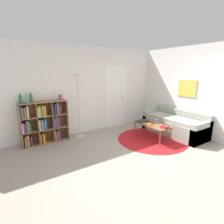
# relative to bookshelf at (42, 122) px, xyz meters

# --- Properties ---
(ground_plane) EXTENTS (14.00, 14.00, 0.00)m
(ground_plane) POSITION_rel_bookshelf_xyz_m (1.62, -2.48, -0.56)
(ground_plane) COLOR gray
(wall_back) EXTENTS (7.57, 0.11, 2.60)m
(wall_back) POSITION_rel_bookshelf_xyz_m (1.65, 0.21, 0.72)
(wall_back) COLOR silver
(wall_back) RESTS_ON ground_plane
(wall_right) EXTENTS (0.08, 5.67, 2.60)m
(wall_right) POSITION_rel_bookshelf_xyz_m (3.93, -1.15, 0.74)
(wall_right) COLOR silver
(wall_right) RESTS_ON ground_plane
(rug) EXTENTS (1.95, 1.95, 0.01)m
(rug) POSITION_rel_bookshelf_xyz_m (2.61, -1.43, -0.56)
(rug) COLOR #B2191E
(rug) RESTS_ON ground_plane
(bookshelf) EXTENTS (1.18, 0.34, 1.12)m
(bookshelf) POSITION_rel_bookshelf_xyz_m (0.00, 0.00, 0.00)
(bookshelf) COLOR #936B47
(bookshelf) RESTS_ON ground_plane
(floor_lamp) EXTENTS (0.29, 0.29, 1.83)m
(floor_lamp) POSITION_rel_bookshelf_xyz_m (0.99, -0.12, 0.90)
(floor_lamp) COLOR #B7B7BC
(floor_lamp) RESTS_ON ground_plane
(couch) EXTENTS (0.81, 1.89, 0.72)m
(couch) POSITION_rel_bookshelf_xyz_m (3.53, -1.47, -0.29)
(couch) COLOR gray
(couch) RESTS_ON ground_plane
(coffee_table) EXTENTS (0.48, 1.04, 0.44)m
(coffee_table) POSITION_rel_bookshelf_xyz_m (2.60, -1.42, -0.17)
(coffee_table) COLOR brown
(coffee_table) RESTS_ON ground_plane
(laptop) EXTENTS (0.35, 0.25, 0.02)m
(laptop) POSITION_rel_bookshelf_xyz_m (2.57, -1.06, -0.11)
(laptop) COLOR black
(laptop) RESTS_ON coffee_table
(bowl) EXTENTS (0.12, 0.12, 0.05)m
(bowl) POSITION_rel_bookshelf_xyz_m (2.44, -1.46, -0.09)
(bowl) COLOR orange
(bowl) RESTS_ON coffee_table
(book_stack_on_table) EXTENTS (0.18, 0.18, 0.04)m
(book_stack_on_table) POSITION_rel_bookshelf_xyz_m (2.64, -1.82, -0.10)
(book_stack_on_table) COLOR #B21E23
(book_stack_on_table) RESTS_ON coffee_table
(cup) EXTENTS (0.07, 0.07, 0.09)m
(cup) POSITION_rel_bookshelf_xyz_m (2.77, -1.41, -0.07)
(cup) COLOR teal
(cup) RESTS_ON coffee_table
(remote) EXTENTS (0.05, 0.17, 0.02)m
(remote) POSITION_rel_bookshelf_xyz_m (2.63, -1.31, -0.11)
(remote) COLOR black
(remote) RESTS_ON coffee_table
(bottle_left) EXTENTS (0.07, 0.07, 0.24)m
(bottle_left) POSITION_rel_bookshelf_xyz_m (-0.45, 0.03, 0.65)
(bottle_left) COLOR #236633
(bottle_left) RESTS_ON bookshelf
(bottle_middle) EXTENTS (0.07, 0.07, 0.23)m
(bottle_middle) POSITION_rel_bookshelf_xyz_m (-0.31, -0.01, 0.65)
(bottle_middle) COLOR #6B93A3
(bottle_middle) RESTS_ON bookshelf
(bottle_right) EXTENTS (0.07, 0.07, 0.25)m
(bottle_right) POSITION_rel_bookshelf_xyz_m (-0.21, 0.00, 0.66)
(bottle_right) COLOR #236633
(bottle_right) RESTS_ON bookshelf
(vase_on_shelf) EXTENTS (0.09, 0.09, 0.15)m
(vase_on_shelf) POSITION_rel_bookshelf_xyz_m (0.52, 0.00, 0.63)
(vase_on_shelf) COLOR #934C47
(vase_on_shelf) RESTS_ON bookshelf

